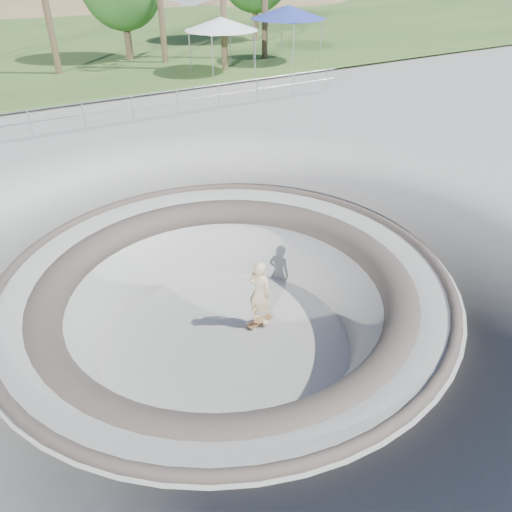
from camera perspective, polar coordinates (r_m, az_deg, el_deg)
name	(u,v)px	position (r m, az deg, el deg)	size (l,w,h in m)	color
ground	(225,277)	(11.35, -3.57, -2.46)	(180.00, 180.00, 0.00)	#A2A19C
skate_bowl	(227,339)	(12.48, -3.29, -9.40)	(14.00, 14.00, 4.10)	#A2A19C
grass_strip	(6,46)	(43.05, -26.63, 20.67)	(180.00, 36.00, 0.12)	#355823
distant_hills	(29,80)	(67.40, -24.52, 17.83)	(103.20, 45.00, 28.60)	brown
safety_railing	(83,115)	(21.59, -19.11, 14.95)	(25.00, 0.06, 1.03)	#95979E
skateboard	(260,321)	(12.97, 0.45, -7.49)	(0.79, 0.33, 0.08)	olive
skater	(260,293)	(12.41, 0.46, -4.23)	(0.66, 0.43, 1.80)	beige
canopy_white	(221,24)	(29.85, -4.02, 24.94)	(5.65, 5.65, 2.85)	#95979E
canopy_blue	(288,12)	(32.87, 3.69, 26.06)	(5.84, 5.84, 3.15)	#95979E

